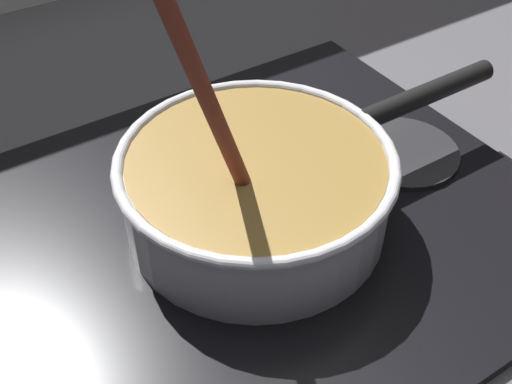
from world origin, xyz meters
name	(u,v)px	position (x,y,z in m)	size (l,w,h in m)	color
ground	(408,368)	(0.00, 0.00, -0.02)	(2.40, 1.60, 0.04)	#4C4C51
hob_plate	(256,225)	(-0.03, 0.19, 0.01)	(0.56, 0.48, 0.01)	black
burner_ring	(256,218)	(-0.03, 0.19, 0.02)	(0.16, 0.16, 0.01)	#592D0C
spare_burner	(402,152)	(0.16, 0.19, 0.01)	(0.12, 0.12, 0.01)	#262628
cooking_pan	(258,187)	(-0.03, 0.19, 0.06)	(0.42, 0.26, 0.28)	silver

